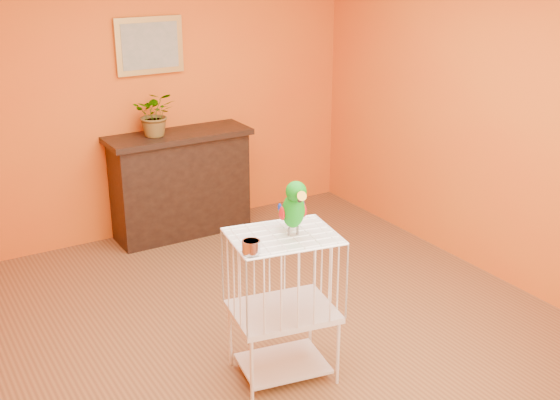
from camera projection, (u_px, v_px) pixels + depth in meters
ground at (279, 332)px, 5.00m from camera, size 4.50×4.50×0.00m
room_shell at (278, 115)px, 4.45m from camera, size 4.50×4.50×4.50m
console_cabinet at (181, 184)px, 6.52m from camera, size 1.32×0.48×0.98m
potted_plant at (157, 119)px, 6.18m from camera, size 0.50×0.52×0.32m
framed_picture at (150, 46)px, 6.17m from camera, size 0.62×0.04×0.50m
birdcage at (283, 304)px, 4.35m from camera, size 0.70×0.58×0.97m
feed_cup at (251, 247)px, 3.93m from camera, size 0.10×0.10×0.07m
parrot at (294, 207)px, 4.14m from camera, size 0.18×0.32×0.35m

